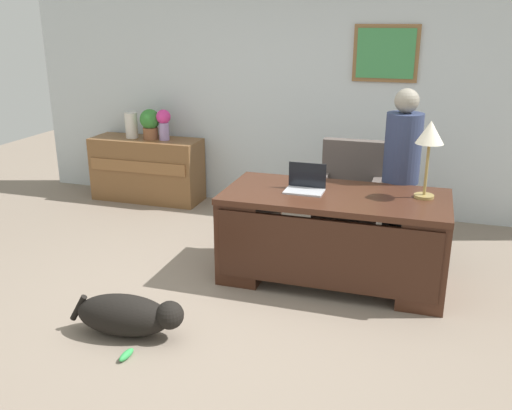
{
  "coord_description": "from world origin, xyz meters",
  "views": [
    {
      "loc": [
        1.3,
        -3.65,
        2.14
      ],
      "look_at": [
        0.05,
        0.3,
        0.75
      ],
      "focal_mm": 38.82,
      "sensor_mm": 36.0,
      "label": 1
    }
  ],
  "objects_px": {
    "credenza": "(147,169)",
    "vase_with_flowers": "(164,122)",
    "desk": "(333,235)",
    "desk_lamp": "(430,137)",
    "armchair": "(349,199)",
    "laptop": "(306,184)",
    "vase_empty": "(131,125)",
    "potted_plant": "(150,123)",
    "dog_lying": "(128,315)",
    "person_standing": "(400,176)",
    "dog_toy_bone": "(126,355)"
  },
  "relations": [
    {
      "from": "armchair",
      "to": "potted_plant",
      "type": "distance_m",
      "value": 2.64
    },
    {
      "from": "desk_lamp",
      "to": "vase_with_flowers",
      "type": "height_order",
      "value": "desk_lamp"
    },
    {
      "from": "credenza",
      "to": "dog_toy_bone",
      "type": "height_order",
      "value": "credenza"
    },
    {
      "from": "armchair",
      "to": "dog_toy_bone",
      "type": "xyz_separation_m",
      "value": [
        -1.09,
        -2.46,
        -0.44
      ]
    },
    {
      "from": "credenza",
      "to": "dog_lying",
      "type": "distance_m",
      "value": 3.18
    },
    {
      "from": "person_standing",
      "to": "desk",
      "type": "bearing_deg",
      "value": -128.86
    },
    {
      "from": "laptop",
      "to": "vase_empty",
      "type": "height_order",
      "value": "vase_empty"
    },
    {
      "from": "desk",
      "to": "credenza",
      "type": "relative_size",
      "value": 1.37
    },
    {
      "from": "vase_empty",
      "to": "potted_plant",
      "type": "bearing_deg",
      "value": 0.0
    },
    {
      "from": "person_standing",
      "to": "desk_lamp",
      "type": "relative_size",
      "value": 2.55
    },
    {
      "from": "vase_empty",
      "to": "vase_with_flowers",
      "type": "bearing_deg",
      "value": 0.0
    },
    {
      "from": "desk_lamp",
      "to": "vase_empty",
      "type": "relative_size",
      "value": 2.04
    },
    {
      "from": "armchair",
      "to": "laptop",
      "type": "bearing_deg",
      "value": -106.6
    },
    {
      "from": "laptop",
      "to": "potted_plant",
      "type": "height_order",
      "value": "potted_plant"
    },
    {
      "from": "credenza",
      "to": "laptop",
      "type": "bearing_deg",
      "value": -33.33
    },
    {
      "from": "armchair",
      "to": "vase_empty",
      "type": "bearing_deg",
      "value": 166.17
    },
    {
      "from": "credenza",
      "to": "dog_toy_bone",
      "type": "relative_size",
      "value": 8.89
    },
    {
      "from": "person_standing",
      "to": "credenza",
      "type": "bearing_deg",
      "value": 162.4
    },
    {
      "from": "person_standing",
      "to": "potted_plant",
      "type": "relative_size",
      "value": 4.41
    },
    {
      "from": "desk",
      "to": "armchair",
      "type": "bearing_deg",
      "value": 90.14
    },
    {
      "from": "desk",
      "to": "armchair",
      "type": "relative_size",
      "value": 1.82
    },
    {
      "from": "desk_lamp",
      "to": "vase_with_flowers",
      "type": "bearing_deg",
      "value": 154.73
    },
    {
      "from": "dog_lying",
      "to": "potted_plant",
      "type": "bearing_deg",
      "value": 114.17
    },
    {
      "from": "desk",
      "to": "dog_lying",
      "type": "distance_m",
      "value": 1.8
    },
    {
      "from": "armchair",
      "to": "dog_toy_bone",
      "type": "relative_size",
      "value": 6.7
    },
    {
      "from": "person_standing",
      "to": "desk_lamp",
      "type": "distance_m",
      "value": 0.68
    },
    {
      "from": "vase_with_flowers",
      "to": "potted_plant",
      "type": "bearing_deg",
      "value": 180.0
    },
    {
      "from": "armchair",
      "to": "vase_empty",
      "type": "height_order",
      "value": "vase_empty"
    },
    {
      "from": "potted_plant",
      "to": "dog_toy_bone",
      "type": "distance_m",
      "value": 3.57
    },
    {
      "from": "potted_plant",
      "to": "dog_toy_bone",
      "type": "relative_size",
      "value": 2.37
    },
    {
      "from": "dog_toy_bone",
      "to": "credenza",
      "type": "bearing_deg",
      "value": 115.43
    },
    {
      "from": "vase_empty",
      "to": "desk_lamp",
      "type": "bearing_deg",
      "value": -22.42
    },
    {
      "from": "person_standing",
      "to": "dog_toy_bone",
      "type": "distance_m",
      "value": 2.79
    },
    {
      "from": "armchair",
      "to": "desk",
      "type": "bearing_deg",
      "value": -89.86
    },
    {
      "from": "credenza",
      "to": "vase_with_flowers",
      "type": "xyz_separation_m",
      "value": [
        0.26,
        0.0,
        0.59
      ]
    },
    {
      "from": "desk",
      "to": "person_standing",
      "type": "height_order",
      "value": "person_standing"
    },
    {
      "from": "person_standing",
      "to": "dog_toy_bone",
      "type": "bearing_deg",
      "value": -126.05
    },
    {
      "from": "desk",
      "to": "vase_empty",
      "type": "xyz_separation_m",
      "value": [
        -2.76,
        1.57,
        0.5
      ]
    },
    {
      "from": "potted_plant",
      "to": "vase_with_flowers",
      "type": "bearing_deg",
      "value": 0.0
    },
    {
      "from": "vase_empty",
      "to": "credenza",
      "type": "bearing_deg",
      "value": -0.44
    },
    {
      "from": "credenza",
      "to": "armchair",
      "type": "height_order",
      "value": "armchair"
    },
    {
      "from": "credenza",
      "to": "person_standing",
      "type": "xyz_separation_m",
      "value": [
        3.07,
        -0.97,
        0.43
      ]
    },
    {
      "from": "desk",
      "to": "desk_lamp",
      "type": "distance_m",
      "value": 1.11
    },
    {
      "from": "dog_toy_bone",
      "to": "desk_lamp",
      "type": "bearing_deg",
      "value": 43.68
    },
    {
      "from": "potted_plant",
      "to": "credenza",
      "type": "bearing_deg",
      "value": -178.96
    },
    {
      "from": "desk",
      "to": "person_standing",
      "type": "xyz_separation_m",
      "value": [
        0.48,
        0.6,
        0.39
      ]
    },
    {
      "from": "potted_plant",
      "to": "dog_lying",
      "type": "bearing_deg",
      "value": -65.83
    },
    {
      "from": "armchair",
      "to": "desk_lamp",
      "type": "height_order",
      "value": "desk_lamp"
    },
    {
      "from": "credenza",
      "to": "desk_lamp",
      "type": "height_order",
      "value": "desk_lamp"
    },
    {
      "from": "person_standing",
      "to": "vase_with_flowers",
      "type": "distance_m",
      "value": 2.98
    }
  ]
}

